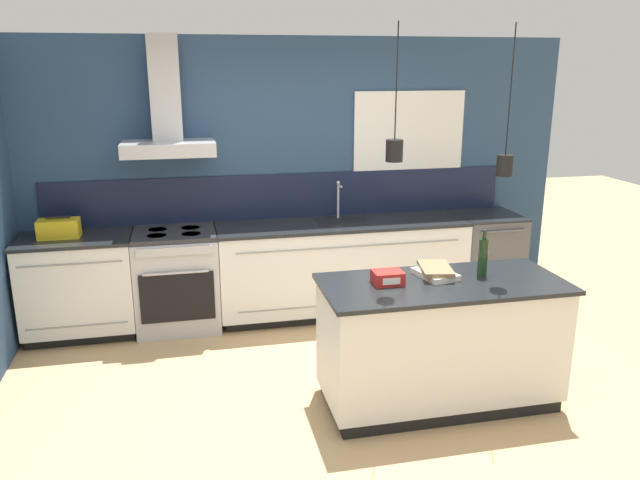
% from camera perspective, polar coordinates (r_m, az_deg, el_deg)
% --- Properties ---
extents(ground_plane, '(16.00, 16.00, 0.00)m').
position_cam_1_polar(ground_plane, '(4.59, 1.08, -14.99)').
color(ground_plane, tan).
rests_on(ground_plane, ground).
extents(wall_back, '(5.60, 2.20, 2.60)m').
position_cam_1_polar(wall_back, '(5.98, -3.97, 6.19)').
color(wall_back, navy).
rests_on(wall_back, ground_plane).
extents(counter_run_left, '(0.96, 0.64, 0.91)m').
position_cam_1_polar(counter_run_left, '(5.92, -21.12, -3.91)').
color(counter_run_left, black).
rests_on(counter_run_left, ground_plane).
extents(counter_run_sink, '(2.38, 0.64, 1.27)m').
position_cam_1_polar(counter_run_sink, '(6.01, 2.03, -2.51)').
color(counter_run_sink, black).
rests_on(counter_run_sink, ground_plane).
extents(oven_range, '(0.74, 0.66, 0.91)m').
position_cam_1_polar(oven_range, '(5.83, -12.93, -3.56)').
color(oven_range, '#B5B5BA').
rests_on(oven_range, ground_plane).
extents(dishwasher, '(0.61, 0.65, 0.91)m').
position_cam_1_polar(dishwasher, '(6.53, 14.81, -1.60)').
color(dishwasher, '#4C4C51').
rests_on(dishwasher, ground_plane).
extents(kitchen_island, '(1.69, 0.75, 0.91)m').
position_cam_1_polar(kitchen_island, '(4.53, 10.91, -9.15)').
color(kitchen_island, black).
rests_on(kitchen_island, ground_plane).
extents(bottle_on_island, '(0.07, 0.07, 0.34)m').
position_cam_1_polar(bottle_on_island, '(4.50, 14.67, -1.47)').
color(bottle_on_island, '#193319').
rests_on(bottle_on_island, kitchen_island).
extents(book_stack, '(0.28, 0.37, 0.07)m').
position_cam_1_polar(book_stack, '(4.45, 10.50, -2.86)').
color(book_stack, silver).
rests_on(book_stack, kitchen_island).
extents(red_supply_box, '(0.20, 0.17, 0.09)m').
position_cam_1_polar(red_supply_box, '(4.25, 6.21, -3.43)').
color(red_supply_box, red).
rests_on(red_supply_box, kitchen_island).
extents(yellow_toolbox, '(0.34, 0.18, 0.19)m').
position_cam_1_polar(yellow_toolbox, '(5.79, -22.77, 0.98)').
color(yellow_toolbox, gold).
rests_on(yellow_toolbox, counter_run_left).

